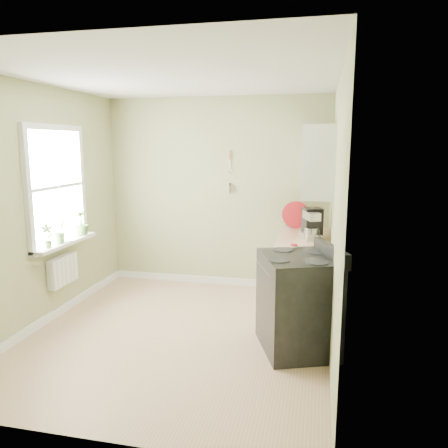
% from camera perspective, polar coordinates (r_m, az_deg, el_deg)
% --- Properties ---
extents(floor, '(3.20, 3.60, 0.02)m').
position_cam_1_polar(floor, '(4.96, -5.90, -14.15)').
color(floor, tan).
rests_on(floor, ground).
extents(ceiling, '(3.20, 3.60, 0.02)m').
position_cam_1_polar(ceiling, '(4.56, -6.57, 18.71)').
color(ceiling, white).
rests_on(ceiling, wall_back).
extents(wall_back, '(3.20, 0.02, 2.70)m').
position_cam_1_polar(wall_back, '(6.29, -0.96, 4.05)').
color(wall_back, tan).
rests_on(wall_back, floor).
extents(wall_left, '(0.02, 3.60, 2.70)m').
position_cam_1_polar(wall_left, '(5.30, -22.96, 2.04)').
color(wall_left, tan).
rests_on(wall_left, floor).
extents(wall_right, '(0.02, 3.60, 2.70)m').
position_cam_1_polar(wall_right, '(4.33, 14.40, 0.84)').
color(wall_right, tan).
rests_on(wall_right, floor).
extents(base_cabinets, '(0.60, 1.60, 0.87)m').
position_cam_1_polar(base_cabinets, '(5.52, 10.41, -6.75)').
color(base_cabinets, white).
rests_on(base_cabinets, floor).
extents(countertop, '(0.64, 1.60, 0.04)m').
position_cam_1_polar(countertop, '(5.40, 10.47, -2.13)').
color(countertop, '#D9B185').
rests_on(countertop, base_cabinets).
extents(upper_cabinets, '(0.35, 1.40, 0.80)m').
position_cam_1_polar(upper_cabinets, '(5.38, 12.30, 8.08)').
color(upper_cabinets, white).
rests_on(upper_cabinets, wall_right).
extents(window, '(0.06, 1.14, 1.44)m').
position_cam_1_polar(window, '(5.51, -21.08, 4.55)').
color(window, white).
rests_on(window, wall_left).
extents(window_sill, '(0.18, 1.14, 0.04)m').
position_cam_1_polar(window_sill, '(5.57, -20.01, -2.32)').
color(window_sill, white).
rests_on(window_sill, wall_left).
extents(radiator, '(0.12, 0.50, 0.35)m').
position_cam_1_polar(radiator, '(5.62, -20.33, -5.69)').
color(radiator, white).
rests_on(radiator, wall_left).
extents(wall_utensils, '(0.02, 0.14, 0.58)m').
position_cam_1_polar(wall_utensils, '(6.20, 0.78, 5.95)').
color(wall_utensils, '#D9B185').
rests_on(wall_utensils, wall_back).
extents(stove, '(0.94, 0.98, 1.09)m').
position_cam_1_polar(stove, '(4.48, 9.61, -10.06)').
color(stove, black).
rests_on(stove, floor).
extents(stand_mixer, '(0.28, 0.34, 0.37)m').
position_cam_1_polar(stand_mixer, '(5.35, 11.33, -0.33)').
color(stand_mixer, '#B2B2B7').
rests_on(stand_mixer, countertop).
extents(kettle, '(0.21, 0.12, 0.21)m').
position_cam_1_polar(kettle, '(6.09, 8.57, 0.54)').
color(kettle, silver).
rests_on(kettle, countertop).
extents(coffee_maker, '(0.27, 0.28, 0.37)m').
position_cam_1_polar(coffee_maker, '(5.46, 11.41, 0.05)').
color(coffee_maker, black).
rests_on(coffee_maker, countertop).
extents(red_tray, '(0.38, 0.10, 0.37)m').
position_cam_1_polar(red_tray, '(6.03, 9.34, 1.20)').
color(red_tray, maroon).
rests_on(red_tray, countertop).
extents(jar, '(0.08, 0.08, 0.08)m').
position_cam_1_polar(jar, '(4.71, 9.10, -3.15)').
color(jar, '#C2B898').
rests_on(jar, countertop).
extents(plant_a, '(0.17, 0.18, 0.28)m').
position_cam_1_polar(plant_a, '(5.24, -22.10, -1.44)').
color(plant_a, '#56833B').
rests_on(plant_a, window_sill).
extents(plant_b, '(0.16, 0.18, 0.29)m').
position_cam_1_polar(plant_b, '(5.45, -20.62, -0.88)').
color(plant_b, '#56833B').
rests_on(plant_b, window_sill).
extents(plant_c, '(0.21, 0.21, 0.32)m').
position_cam_1_polar(plant_c, '(5.84, -18.12, 0.15)').
color(plant_c, '#56833B').
rests_on(plant_c, window_sill).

